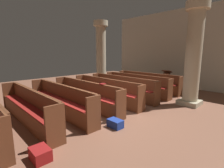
{
  "coord_description": "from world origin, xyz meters",
  "views": [
    {
      "loc": [
        3.93,
        -3.75,
        2.0
      ],
      "look_at": [
        -0.89,
        0.94,
        0.75
      ],
      "focal_mm": 26.56,
      "sensor_mm": 36.0,
      "label": 1
    }
  ],
  "objects_px": {
    "pillar_aisle_side": "(194,54)",
    "pillar_far_side": "(101,53)",
    "pew_row_1": "(136,83)",
    "pew_row_4": "(85,94)",
    "lectern": "(166,81)",
    "kneeler_box_blue": "(115,123)",
    "pew_row_6": "(27,105)",
    "kneeler_box_red": "(40,154)",
    "pew_row_3": "(105,90)",
    "pew_row_5": "(60,99)",
    "hymn_book": "(103,84)",
    "pew_row_2": "(122,86)",
    "pew_row_0": "(147,81)"
  },
  "relations": [
    {
      "from": "pew_row_4",
      "to": "lectern",
      "type": "height_order",
      "value": "lectern"
    },
    {
      "from": "pew_row_3",
      "to": "kneeler_box_blue",
      "type": "relative_size",
      "value": 8.92
    },
    {
      "from": "pew_row_1",
      "to": "hymn_book",
      "type": "height_order",
      "value": "hymn_book"
    },
    {
      "from": "pew_row_1",
      "to": "pew_row_3",
      "type": "height_order",
      "value": "same"
    },
    {
      "from": "pew_row_5",
      "to": "pillar_far_side",
      "type": "xyz_separation_m",
      "value": [
        -2.58,
        4.02,
        1.48
      ]
    },
    {
      "from": "lectern",
      "to": "kneeler_box_blue",
      "type": "distance_m",
      "value": 5.78
    },
    {
      "from": "pillar_aisle_side",
      "to": "pillar_far_side",
      "type": "distance_m",
      "value": 5.22
    },
    {
      "from": "pew_row_2",
      "to": "pew_row_1",
      "type": "bearing_deg",
      "value": 90.0
    },
    {
      "from": "hymn_book",
      "to": "kneeler_box_blue",
      "type": "distance_m",
      "value": 1.65
    },
    {
      "from": "pew_row_2",
      "to": "pew_row_4",
      "type": "bearing_deg",
      "value": -90.0
    },
    {
      "from": "pew_row_3",
      "to": "pillar_far_side",
      "type": "distance_m",
      "value": 3.58
    },
    {
      "from": "pew_row_1",
      "to": "kneeler_box_red",
      "type": "xyz_separation_m",
      "value": [
        2.04,
        -5.53,
        -0.39
      ]
    },
    {
      "from": "pew_row_1",
      "to": "pew_row_2",
      "type": "height_order",
      "value": "same"
    },
    {
      "from": "pew_row_1",
      "to": "kneeler_box_blue",
      "type": "xyz_separation_m",
      "value": [
        2.03,
        -3.51,
        -0.4
      ]
    },
    {
      "from": "hymn_book",
      "to": "kneeler_box_blue",
      "type": "xyz_separation_m",
      "value": [
        1.25,
        -0.65,
        -0.85
      ]
    },
    {
      "from": "pew_row_1",
      "to": "pew_row_4",
      "type": "bearing_deg",
      "value": -90.0
    },
    {
      "from": "pew_row_1",
      "to": "hymn_book",
      "type": "distance_m",
      "value": 3.0
    },
    {
      "from": "pew_row_4",
      "to": "pillar_aisle_side",
      "type": "xyz_separation_m",
      "value": [
        2.63,
        3.11,
        1.48
      ]
    },
    {
      "from": "pillar_aisle_side",
      "to": "pew_row_1",
      "type": "bearing_deg",
      "value": -178.82
    },
    {
      "from": "pew_row_5",
      "to": "pew_row_6",
      "type": "distance_m",
      "value": 1.02
    },
    {
      "from": "pew_row_1",
      "to": "pillar_far_side",
      "type": "relative_size",
      "value": 0.97
    },
    {
      "from": "pew_row_2",
      "to": "pew_row_6",
      "type": "height_order",
      "value": "same"
    },
    {
      "from": "pew_row_1",
      "to": "pillar_aisle_side",
      "type": "relative_size",
      "value": 0.97
    },
    {
      "from": "pew_row_3",
      "to": "pew_row_5",
      "type": "relative_size",
      "value": 1.0
    },
    {
      "from": "pew_row_0",
      "to": "pew_row_2",
      "type": "relative_size",
      "value": 1.0
    },
    {
      "from": "pew_row_0",
      "to": "pew_row_5",
      "type": "bearing_deg",
      "value": -90.0
    },
    {
      "from": "kneeler_box_blue",
      "to": "pew_row_6",
      "type": "bearing_deg",
      "value": -142.14
    },
    {
      "from": "pew_row_0",
      "to": "pillar_aisle_side",
      "type": "bearing_deg",
      "value": -20.1
    },
    {
      "from": "pillar_aisle_side",
      "to": "kneeler_box_blue",
      "type": "bearing_deg",
      "value": -99.56
    },
    {
      "from": "pew_row_2",
      "to": "pew_row_6",
      "type": "bearing_deg",
      "value": -90.0
    },
    {
      "from": "pew_row_4",
      "to": "lectern",
      "type": "bearing_deg",
      "value": 83.67
    },
    {
      "from": "pew_row_2",
      "to": "pew_row_4",
      "type": "relative_size",
      "value": 1.0
    },
    {
      "from": "pew_row_3",
      "to": "pew_row_6",
      "type": "height_order",
      "value": "same"
    },
    {
      "from": "pew_row_5",
      "to": "hymn_book",
      "type": "xyz_separation_m",
      "value": [
        0.78,
        1.21,
        0.45
      ]
    },
    {
      "from": "pew_row_5",
      "to": "kneeler_box_red",
      "type": "relative_size",
      "value": 8.94
    },
    {
      "from": "pew_row_6",
      "to": "kneeler_box_red",
      "type": "xyz_separation_m",
      "value": [
        2.04,
        -0.44,
        -0.39
      ]
    },
    {
      "from": "pew_row_0",
      "to": "pew_row_3",
      "type": "height_order",
      "value": "same"
    },
    {
      "from": "pew_row_2",
      "to": "kneeler_box_red",
      "type": "xyz_separation_m",
      "value": [
        2.04,
        -4.52,
        -0.39
      ]
    },
    {
      "from": "pew_row_3",
      "to": "pew_row_5",
      "type": "height_order",
      "value": "same"
    },
    {
      "from": "kneeler_box_blue",
      "to": "pew_row_4",
      "type": "bearing_deg",
      "value": 167.38
    },
    {
      "from": "pew_row_2",
      "to": "kneeler_box_blue",
      "type": "bearing_deg",
      "value": -50.78
    },
    {
      "from": "kneeler_box_blue",
      "to": "kneeler_box_red",
      "type": "height_order",
      "value": "kneeler_box_red"
    },
    {
      "from": "pew_row_2",
      "to": "hymn_book",
      "type": "bearing_deg",
      "value": -67.1
    },
    {
      "from": "pew_row_1",
      "to": "pew_row_3",
      "type": "relative_size",
      "value": 1.0
    },
    {
      "from": "pew_row_0",
      "to": "hymn_book",
      "type": "distance_m",
      "value": 3.98
    },
    {
      "from": "pew_row_1",
      "to": "pew_row_4",
      "type": "distance_m",
      "value": 3.05
    },
    {
      "from": "pew_row_2",
      "to": "hymn_book",
      "type": "xyz_separation_m",
      "value": [
        0.78,
        -1.84,
        0.45
      ]
    },
    {
      "from": "hymn_book",
      "to": "lectern",
      "type": "bearing_deg",
      "value": 92.45
    },
    {
      "from": "pillar_far_side",
      "to": "kneeler_box_blue",
      "type": "xyz_separation_m",
      "value": [
        4.62,
        -3.46,
        -1.88
      ]
    },
    {
      "from": "pew_row_0",
      "to": "pew_row_6",
      "type": "height_order",
      "value": "same"
    }
  ]
}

